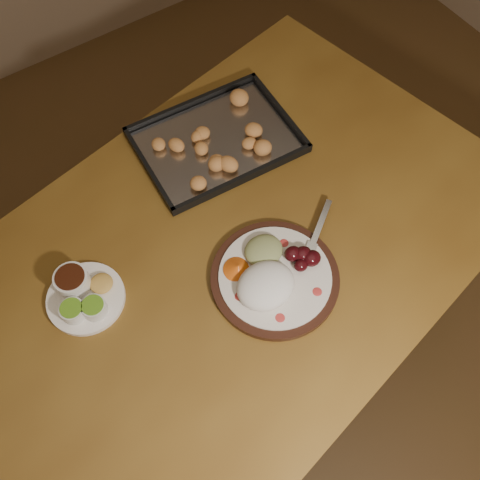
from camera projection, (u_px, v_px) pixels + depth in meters
ground at (265, 429)px, 1.77m from camera, size 4.00×4.00×0.00m
dining_table at (215, 280)px, 1.32m from camera, size 1.65×1.18×0.75m
dinner_plate at (272, 276)px, 1.19m from camera, size 0.37×0.29×0.07m
condiment_saucer at (82, 295)px, 1.17m from camera, size 0.17×0.17×0.06m
baking_tray at (216, 140)px, 1.39m from camera, size 0.42×0.32×0.04m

